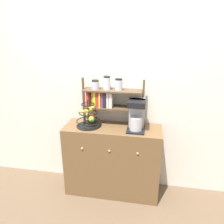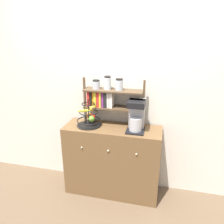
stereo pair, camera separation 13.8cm
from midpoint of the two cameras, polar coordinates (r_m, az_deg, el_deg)
ground_plane at (r=2.96m, az=0.57°, el=-22.04°), size 12.00×12.00×0.00m
wall_back at (r=2.73m, az=2.79°, el=5.48°), size 7.00×0.05×2.60m
sideboard at (r=2.84m, az=1.54°, el=-12.52°), size 1.18×0.42×0.91m
coffee_maker at (r=2.52m, az=7.94°, el=-0.91°), size 0.21×0.24×0.37m
fruit_stand at (r=2.66m, az=-4.45°, el=-1.29°), size 0.29×0.29×0.34m
shelf_hutch at (r=2.64m, az=0.14°, el=4.18°), size 0.75×0.20×0.60m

